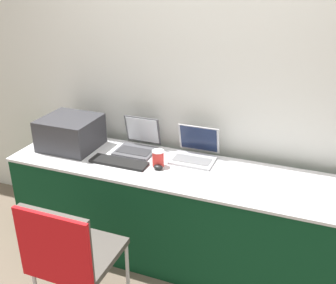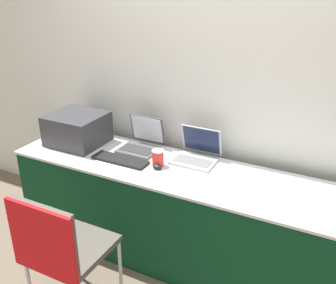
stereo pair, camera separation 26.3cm
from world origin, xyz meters
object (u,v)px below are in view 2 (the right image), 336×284
(laptop_right, at_px, (196,153))
(mouse, at_px, (157,167))
(external_keyboard, at_px, (120,160))
(laptop_left, at_px, (142,142))
(coffee_cup, at_px, (158,158))
(printer, at_px, (77,128))
(chair, at_px, (58,245))

(laptop_right, xyz_separation_m, mouse, (-0.19, -0.26, -0.03))
(laptop_right, bearing_deg, external_keyboard, -150.45)
(laptop_left, relative_size, coffee_cup, 2.46)
(laptop_right, bearing_deg, printer, -171.02)
(printer, bearing_deg, external_keyboard, -14.20)
(external_keyboard, bearing_deg, laptop_left, 83.90)
(external_keyboard, distance_m, coffee_cup, 0.29)
(laptop_right, xyz_separation_m, coffee_cup, (-0.21, -0.21, 0.01))
(external_keyboard, xyz_separation_m, mouse, (0.30, 0.02, 0.01))
(coffee_cup, bearing_deg, mouse, -67.11)
(laptop_left, distance_m, laptop_right, 0.46)
(printer, xyz_separation_m, coffee_cup, (0.77, -0.06, -0.07))
(external_keyboard, bearing_deg, printer, 165.80)
(chair, bearing_deg, printer, 121.80)
(chair, bearing_deg, mouse, 74.04)
(chair, bearing_deg, coffee_cup, 76.27)
(laptop_right, xyz_separation_m, chair, (-0.41, -1.05, -0.24))
(printer, xyz_separation_m, external_keyboard, (0.49, -0.12, -0.12))
(printer, xyz_separation_m, mouse, (0.79, -0.11, -0.11))
(mouse, xyz_separation_m, chair, (-0.23, -0.80, -0.20))
(external_keyboard, bearing_deg, laptop_right, 29.55)
(mouse, relative_size, chair, 0.08)
(coffee_cup, xyz_separation_m, chair, (-0.21, -0.85, -0.25))
(mouse, bearing_deg, chair, -105.96)
(coffee_cup, distance_m, mouse, 0.07)
(external_keyboard, distance_m, chair, 0.81)
(laptop_right, distance_m, chair, 1.16)
(laptop_right, bearing_deg, coffee_cup, -134.72)
(laptop_right, relative_size, coffee_cup, 2.61)
(external_keyboard, xyz_separation_m, coffee_cup, (0.28, 0.07, 0.05))
(laptop_left, relative_size, external_keyboard, 0.69)
(laptop_left, height_order, laptop_right, laptop_left)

